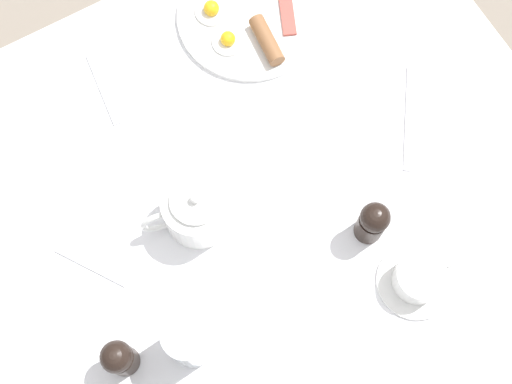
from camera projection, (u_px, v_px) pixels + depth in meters
ground_plane at (256, 274)px, 2.05m from camera, size 8.00×8.00×0.00m
table at (256, 205)px, 1.40m from camera, size 1.05×1.20×0.75m
breakfast_plate at (249, 17)px, 1.45m from camera, size 0.30×0.30×0.04m
teapot_near at (197, 209)px, 1.28m from camera, size 0.12×0.21×0.12m
teacup_with_saucer_left at (418, 279)px, 1.26m from camera, size 0.14×0.14×0.06m
water_glass_tall at (189, 340)px, 1.18m from camera, size 0.08×0.08×0.15m
pepper_grinder at (373, 222)px, 1.26m from camera, size 0.05×0.05×0.12m
salt_grinder at (119, 358)px, 1.19m from camera, size 0.05×0.05×0.12m
fork_by_plate at (103, 89)px, 1.40m from camera, size 0.17×0.03×0.00m
knife_by_plate at (409, 118)px, 1.38m from camera, size 0.19×0.14×0.00m
spoon_for_tea at (91, 266)px, 1.29m from camera, size 0.13×0.09×0.00m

